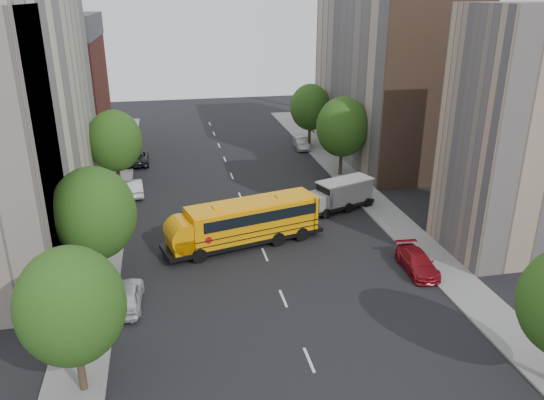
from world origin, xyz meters
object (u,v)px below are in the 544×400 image
object	(u,v)px
street_tree_0	(71,306)
street_tree_4	(342,127)
street_tree_2	(115,141)
street_tree_1	(94,214)
parked_car_0	(127,296)
street_tree_5	(310,107)
safari_truck	(340,194)
parked_car_3	(417,262)
parked_car_5	(301,143)
school_bus	(242,222)
parked_car_2	(137,157)
parked_car_1	(134,187)

from	to	relation	value
street_tree_0	street_tree_4	bearing A→B (deg)	51.84
street_tree_0	street_tree_2	size ratio (longest dim) A/B	0.96
street_tree_1	parked_car_0	world-z (taller)	street_tree_1
street_tree_5	safari_truck	xyz separation A→B (m)	(-2.97, -20.83, -3.32)
parked_car_3	street_tree_1	bearing A→B (deg)	176.40
street_tree_0	street_tree_2	xyz separation A→B (m)	(0.00, 28.00, 0.19)
parked_car_0	parked_car_5	size ratio (longest dim) A/B	1.07
school_bus	parked_car_3	xyz separation A→B (m)	(10.92, -6.27, -1.25)
parked_car_2	street_tree_0	bearing A→B (deg)	86.18
parked_car_0	street_tree_2	bearing A→B (deg)	-82.35
street_tree_0	parked_car_0	bearing A→B (deg)	76.40
school_bus	street_tree_5	bearing A→B (deg)	50.51
parked_car_3	street_tree_0	bearing A→B (deg)	-156.70
street_tree_0	street_tree_1	distance (m)	10.00
street_tree_0	safari_truck	size ratio (longest dim) A/B	1.15
parked_car_1	parked_car_3	distance (m)	26.92
street_tree_1	parked_car_3	world-z (taller)	street_tree_1
street_tree_2	parked_car_5	bearing A→B (deg)	27.07
street_tree_2	safari_truck	size ratio (longest dim) A/B	1.19
safari_truck	street_tree_4	bearing A→B (deg)	51.08
parked_car_1	parked_car_2	size ratio (longest dim) A/B	0.83
street_tree_5	parked_car_3	xyz separation A→B (m)	(-1.40, -32.40, -4.04)
school_bus	parked_car_2	size ratio (longest dim) A/B	2.38
street_tree_1	parked_car_5	bearing A→B (deg)	54.17
safari_truck	parked_car_0	world-z (taller)	safari_truck
school_bus	safari_truck	xyz separation A→B (m)	(9.34, 5.29, -0.52)
safari_truck	parked_car_3	size ratio (longest dim) A/B	1.42
parked_car_5	street_tree_1	bearing A→B (deg)	-122.50
street_tree_1	parked_car_2	xyz separation A→B (m)	(1.40, 26.30, -4.23)
school_bus	parked_car_0	distance (m)	10.60
school_bus	parked_car_2	xyz separation A→B (m)	(-8.28, 22.43, -1.18)
parked_car_1	parked_car_5	size ratio (longest dim) A/B	1.06
street_tree_1	street_tree_4	world-z (taller)	street_tree_4
street_tree_2	parked_car_3	size ratio (longest dim) A/B	1.69
street_tree_5	school_bus	size ratio (longest dim) A/B	0.61
street_tree_1	parked_car_5	world-z (taller)	street_tree_1
street_tree_4	parked_car_1	world-z (taller)	street_tree_4
street_tree_0	school_bus	bearing A→B (deg)	55.09
street_tree_2	parked_car_5	size ratio (longest dim) A/B	1.89
parked_car_0	parked_car_3	distance (m)	18.91
street_tree_0	street_tree_5	distance (m)	45.65
parked_car_1	parked_car_2	world-z (taller)	parked_car_2
school_bus	street_tree_0	bearing A→B (deg)	-139.16
parked_car_5	parked_car_1	bearing A→B (deg)	-144.54
parked_car_5	parked_car_2	bearing A→B (deg)	-170.06
street_tree_4	safari_truck	xyz separation A→B (m)	(-2.97, -8.83, -3.69)
school_bus	parked_car_0	size ratio (longest dim) A/B	2.86
street_tree_5	parked_car_5	xyz separation A→B (m)	(-1.40, -1.47, -4.03)
street_tree_0	parked_car_5	distance (m)	43.87
street_tree_4	parked_car_5	xyz separation A→B (m)	(-1.40, 10.53, -4.41)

